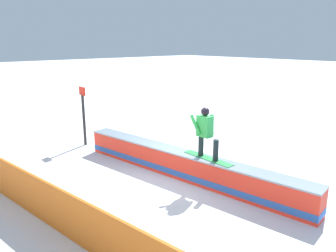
% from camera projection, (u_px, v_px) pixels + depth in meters
% --- Properties ---
extents(ground_plane, '(120.00, 120.00, 0.00)m').
position_uv_depth(ground_plane, '(184.00, 177.00, 9.40)').
color(ground_plane, white).
extents(grind_box, '(7.48, 1.57, 0.75)m').
position_uv_depth(grind_box, '(184.00, 166.00, 9.31)').
color(grind_box, red).
rests_on(grind_box, ground_plane).
extents(snowboarder, '(1.57, 0.42, 1.35)m').
position_uv_depth(snowboarder, '(206.00, 131.00, 8.60)').
color(snowboarder, '#2A8B45').
rests_on(snowboarder, grind_box).
extents(safety_fence, '(13.12, 1.81, 0.98)m').
position_uv_depth(safety_fence, '(50.00, 205.00, 6.80)').
color(safety_fence, orange).
rests_on(safety_fence, ground_plane).
extents(trail_marker, '(0.40, 0.10, 2.17)m').
position_uv_depth(trail_marker, '(84.00, 115.00, 12.05)').
color(trail_marker, '#262628').
rests_on(trail_marker, ground_plane).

